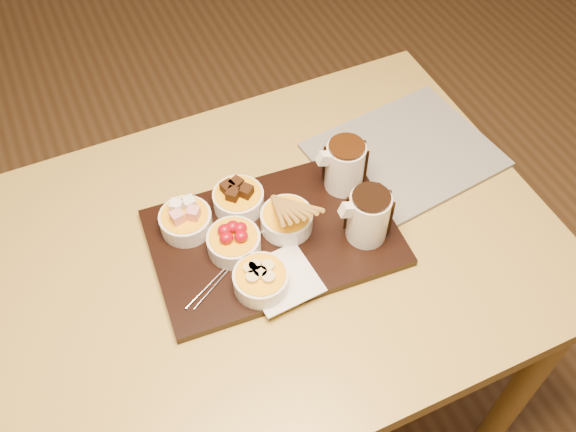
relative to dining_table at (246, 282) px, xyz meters
name	(u,v)px	position (x,y,z in m)	size (l,w,h in m)	color
ground	(258,405)	(0.00, 0.00, -0.65)	(5.00, 5.00, 0.00)	brown
dining_table	(246,282)	(0.00, 0.00, 0.00)	(1.20, 0.80, 0.75)	#B79944
serving_board	(274,237)	(0.07, 0.01, 0.11)	(0.46, 0.30, 0.02)	black
napkin	(282,279)	(0.04, -0.09, 0.12)	(0.12, 0.12, 0.00)	white
bowl_marshmallows	(186,222)	(-0.08, 0.09, 0.14)	(0.10, 0.10, 0.04)	white
bowl_cake	(239,200)	(0.03, 0.10, 0.14)	(0.10, 0.10, 0.04)	white
bowl_strawberries	(234,243)	(-0.01, 0.01, 0.14)	(0.10, 0.10, 0.04)	white
bowl_biscotti	(287,220)	(0.10, 0.01, 0.14)	(0.10, 0.10, 0.04)	white
bowl_bananas	(261,280)	(0.00, -0.09, 0.14)	(0.10, 0.10, 0.04)	white
pitcher_dark_chocolate	(368,217)	(0.23, -0.07, 0.17)	(0.08, 0.08, 0.11)	silver
pitcher_milk_chocolate	(345,166)	(0.24, 0.06, 0.17)	(0.08, 0.08, 0.11)	silver
fondue_skewers	(233,260)	(-0.03, -0.02, 0.12)	(0.26, 0.03, 0.01)	silver
newspaper	(405,155)	(0.41, 0.09, 0.10)	(0.36, 0.29, 0.01)	beige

